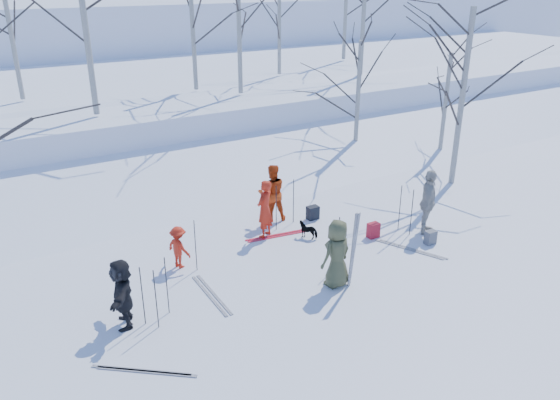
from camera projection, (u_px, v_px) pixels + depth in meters
ground at (311, 268)px, 13.46m from camera, size 120.00×120.00×0.00m
snow_ramp at (198, 178)px, 18.93m from camera, size 70.00×9.49×4.12m
snow_plateau at (115, 101)px, 26.49m from camera, size 70.00×18.00×2.20m
far_hill at (38, 39)px, 42.67m from camera, size 90.00×30.00×6.00m
skier_olive_center at (337, 254)px, 12.45m from camera, size 0.87×0.64×1.64m
skier_red_north at (265, 209)px, 14.81m from camera, size 0.71×0.64×1.64m
skier_redor_behind at (272, 193)px, 15.80m from camera, size 0.98×0.85×1.71m
skier_red_seated at (179, 247)px, 13.34m from camera, size 0.64×0.80×1.08m
skier_cream_east at (428, 202)px, 14.95m from camera, size 1.10×1.07×1.86m
skier_grey_west at (122, 293)px, 11.04m from camera, size 0.83×1.46×1.50m
dog at (308, 230)px, 14.96m from camera, size 0.55×0.59×0.47m
upright_ski_left at (353, 250)px, 12.31m from camera, size 0.07×0.16×1.90m
upright_ski_right at (354, 250)px, 12.35m from camera, size 0.09×0.23×1.89m
ski_pair_a at (212, 295)px, 12.34m from camera, size 0.27×1.91×0.02m
ski_pair_b at (144, 371)px, 9.98m from camera, size 2.05×2.10×0.02m
ski_pair_c at (279, 235)px, 15.14m from camera, size 0.74×1.96×0.02m
ski_pair_d at (411, 249)px, 14.37m from camera, size 1.59×2.05×0.02m
ski_pole_a at (276, 208)px, 15.23m from camera, size 0.02×0.02×1.34m
ski_pole_b at (167, 286)px, 11.46m from camera, size 0.02×0.02×1.34m
ski_pole_c at (412, 212)px, 14.96m from camera, size 0.02×0.02×1.34m
ski_pole_d at (293, 201)px, 15.70m from camera, size 0.02×0.02×1.34m
ski_pole_e at (195, 246)px, 13.15m from camera, size 0.02×0.02×1.34m
ski_pole_f at (142, 296)px, 11.09m from camera, size 0.02×0.02×1.34m
ski_pole_g at (400, 208)px, 15.25m from camera, size 0.02×0.02×1.34m
ski_pole_h at (339, 242)px, 13.31m from camera, size 0.02×0.02×1.34m
ski_pole_i at (156, 299)px, 10.97m from camera, size 0.02×0.02×1.34m
backpack_red at (373, 230)px, 14.98m from camera, size 0.32×0.22×0.42m
backpack_grey at (430, 237)px, 14.62m from camera, size 0.30×0.20×0.38m
backpack_dark at (313, 213)px, 16.10m from camera, size 0.34×0.24×0.40m
birch_plateau_a at (193, 25)px, 22.06m from camera, size 4.24×4.24×5.20m
birch_plateau_c at (279, 24)px, 25.65m from camera, size 3.85×3.85×4.65m
birch_plateau_d at (364, 0)px, 25.17m from camera, size 5.34×5.34×6.78m
birch_plateau_f at (239, 26)px, 21.37m from camera, size 4.28×4.28×5.26m
birch_plateau_g at (11, 31)px, 20.30m from camera, size 4.16×4.16×5.09m
birch_plateau_h at (83, 11)px, 17.72m from camera, size 5.35×5.35×6.78m
birch_edge_b at (462, 100)px, 17.87m from camera, size 4.66×4.66×5.80m
birch_edge_c at (445, 105)px, 21.16m from camera, size 3.39×3.39×3.99m
birch_edge_e at (358, 101)px, 20.75m from camera, size 3.72×3.72×4.46m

